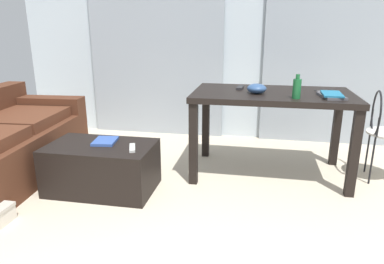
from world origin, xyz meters
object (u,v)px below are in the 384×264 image
at_px(tv_remote_primary, 132,148).
at_px(craft_table, 272,104).
at_px(bottle_near, 297,88).
at_px(magazine, 105,141).
at_px(book_stack, 331,95).
at_px(bowl, 257,89).
at_px(tv_remote_on_table, 240,88).
at_px(scissors, 318,91).
at_px(coffee_table, 102,167).
at_px(wire_chair, 384,126).

bearing_deg(tv_remote_primary, craft_table, 11.98).
distance_m(bottle_near, magazine, 1.61).
relative_size(bottle_near, book_stack, 0.63).
distance_m(craft_table, bowl, 0.22).
height_order(tv_remote_on_table, scissors, tv_remote_on_table).
bearing_deg(magazine, craft_table, 14.45).
distance_m(bowl, tv_remote_primary, 1.17).
xyz_separation_m(craft_table, book_stack, (0.46, -0.15, 0.12)).
distance_m(bowl, magazine, 1.36).
distance_m(coffee_table, book_stack, 1.97).
relative_size(wire_chair, book_stack, 2.61).
distance_m(coffee_table, bowl, 1.47).
relative_size(craft_table, bottle_near, 7.15).
xyz_separation_m(book_stack, tv_remote_on_table, (-0.75, 0.27, -0.01)).
bearing_deg(bottle_near, book_stack, 21.49).
height_order(coffee_table, bottle_near, bottle_near).
height_order(tv_remote_on_table, magazine, tv_remote_on_table).
xyz_separation_m(craft_table, tv_remote_primary, (-1.07, -0.66, -0.26)).
bearing_deg(book_stack, craft_table, 162.42).
bearing_deg(book_stack, tv_remote_primary, -161.37).
xyz_separation_m(bottle_near, bowl, (-0.31, 0.17, -0.04)).
xyz_separation_m(tv_remote_on_table, tv_remote_primary, (-0.78, -0.79, -0.37)).
relative_size(bottle_near, magazine, 0.85).
distance_m(coffee_table, tv_remote_on_table, 1.42).
relative_size(bowl, book_stack, 0.54).
bearing_deg(bottle_near, bowl, 151.21).
bearing_deg(bowl, coffee_table, -156.74).
height_order(wire_chair, bowl, bowl).
distance_m(coffee_table, magazine, 0.22).
height_order(coffee_table, book_stack, book_stack).
distance_m(bowl, scissors, 0.58).
height_order(bowl, magazine, bowl).
relative_size(coffee_table, book_stack, 2.81).
bearing_deg(craft_table, tv_remote_on_table, 157.08).
bearing_deg(scissors, craft_table, -161.81).
relative_size(bowl, magazine, 0.73).
bearing_deg(scissors, coffee_table, -157.06).
xyz_separation_m(book_stack, tv_remote_primary, (-1.53, -0.52, -0.38)).
bearing_deg(bottle_near, wire_chair, 21.66).
bearing_deg(magazine, coffee_table, -109.60).
bearing_deg(scissors, bottle_near, -119.52).
distance_m(coffee_table, craft_table, 1.57).
height_order(wire_chair, tv_remote_on_table, wire_chair).
relative_size(bowl, scissors, 1.69).
bearing_deg(bottle_near, scissors, 60.48).
relative_size(bowl, tv_remote_primary, 0.92).
bearing_deg(coffee_table, wire_chair, 16.00).
distance_m(craft_table, bottle_near, 0.36).
xyz_separation_m(coffee_table, magazine, (0.01, 0.07, 0.21)).
height_order(coffee_table, bowl, bowl).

